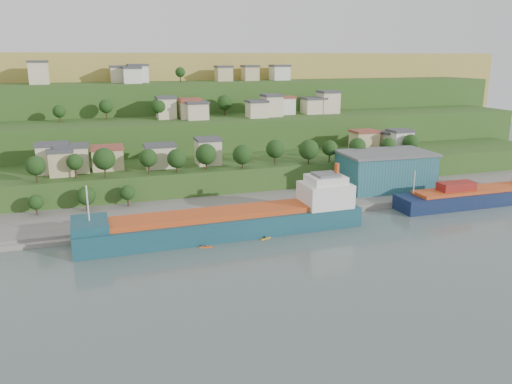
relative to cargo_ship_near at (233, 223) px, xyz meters
name	(u,v)px	position (x,y,z in m)	size (l,w,h in m)	color
ground	(287,239)	(12.40, -7.82, -3.14)	(500.00, 500.00, 0.00)	#4D5D5A
quay	(312,203)	(32.40, 20.18, -3.14)	(220.00, 26.00, 4.00)	slate
pebble_beach	(67,234)	(-42.60, 14.18, -3.14)	(40.00, 18.00, 2.40)	slate
hillside	(178,140)	(12.41, 160.86, -3.06)	(360.00, 211.30, 96.00)	#284719
cargo_ship_near	(233,223)	(0.00, 0.00, 0.00)	(76.66, 13.48, 19.65)	#133A4A
cargo_ship_far	(486,196)	(85.90, 2.46, -0.60)	(59.24, 9.95, 16.09)	#0C1535
warehouse	(385,170)	(60.91, 23.18, 5.30)	(31.68, 20.12, 12.80)	#205260
caravan	(88,223)	(-37.12, 13.95, -0.70)	(5.32, 2.22, 2.48)	white
dinghy	(102,229)	(-33.63, 10.83, -1.57)	(3.70, 1.39, 0.74)	silver
kayak_orange	(206,247)	(-9.19, -7.36, -2.89)	(3.39, 1.15, 0.84)	#E25614
kayak_yellow	(266,238)	(7.05, -6.27, -2.90)	(3.19, 1.65, 0.80)	#C58917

